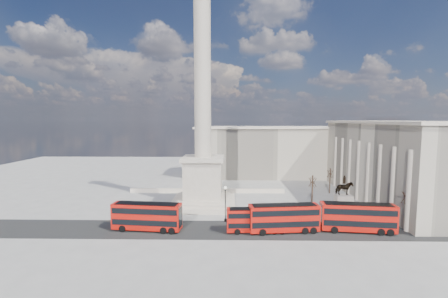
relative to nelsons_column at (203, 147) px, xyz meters
name	(u,v)px	position (x,y,z in m)	size (l,w,h in m)	color
ground	(201,212)	(0.00, -5.00, -12.92)	(180.00, 180.00, 0.00)	gray
asphalt_road	(225,230)	(5.00, -15.00, -12.91)	(120.00, 9.00, 0.01)	#262626
nelsons_column	(203,147)	(0.00, 0.00, 0.00)	(14.00, 14.00, 49.85)	#B8AB99
balustrade_wall	(207,191)	(0.00, 11.00, -12.37)	(40.00, 0.60, 1.10)	beige
building_east	(397,161)	(45.00, 5.00, -3.59)	(19.00, 46.00, 18.60)	beige
building_northeast	(272,151)	(20.00, 35.00, -4.59)	(51.00, 17.00, 16.60)	beige
red_bus_a	(147,216)	(-8.20, -15.56, -10.42)	(11.94, 3.84, 4.76)	#B01009
red_bus_b	(257,220)	(10.47, -15.98, -10.77)	(10.20, 2.83, 4.09)	#B01009
red_bus_c	(284,218)	(15.02, -15.92, -10.42)	(11.95, 3.96, 4.76)	#B01009
red_bus_d	(358,217)	(27.48, -15.54, -10.36)	(12.24, 4.03, 4.87)	#B01009
victorian_lamp	(225,201)	(5.05, -10.87, -8.97)	(0.57, 0.57, 6.70)	black
equestrian_statue	(343,202)	(28.06, -7.51, -10.10)	(3.89, 2.92, 8.14)	beige
bare_tree_near	(407,196)	(36.19, -14.25, -6.97)	(1.73, 1.73, 7.55)	#332319
bare_tree_mid	(313,181)	(23.77, -0.99, -7.18)	(1.92, 1.92, 7.28)	#332319
bare_tree_far	(330,173)	(31.58, 11.07, -7.56)	(1.67, 1.67, 6.80)	#332319
pedestrian_walking	(303,218)	(19.26, -11.50, -11.98)	(0.69, 0.45, 1.88)	#252A24
pedestrian_standing	(352,214)	(29.33, -8.64, -12.08)	(0.82, 0.64, 1.68)	#252A24
pedestrian_crossing	(283,217)	(15.90, -10.36, -12.06)	(1.00, 0.42, 1.71)	#252A24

